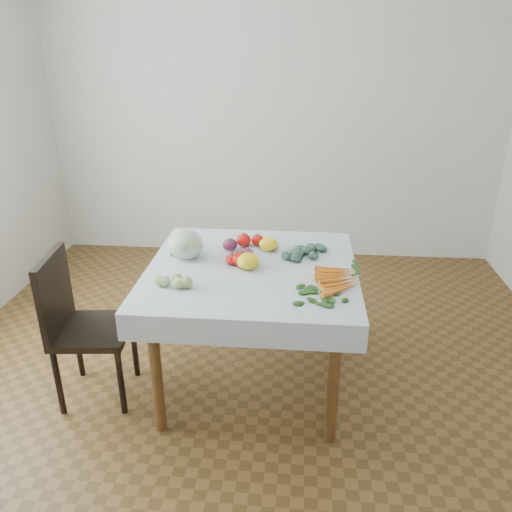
{
  "coord_description": "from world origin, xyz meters",
  "views": [
    {
      "loc": [
        0.24,
        -2.44,
        1.89
      ],
      "look_at": [
        0.02,
        0.0,
        0.82
      ],
      "focal_mm": 35.0,
      "sensor_mm": 36.0,
      "label": 1
    }
  ],
  "objects_px": {
    "table": "(252,284)",
    "heirloom_back": "(268,244)",
    "chair": "(77,318)",
    "carrot_bunch": "(338,279)",
    "cabbage": "(185,244)"
  },
  "relations": [
    {
      "from": "table",
      "to": "heirloom_back",
      "type": "xyz_separation_m",
      "value": [
        0.07,
        0.24,
        0.14
      ]
    },
    {
      "from": "carrot_bunch",
      "to": "table",
      "type": "bearing_deg",
      "value": 161.98
    },
    {
      "from": "cabbage",
      "to": "heirloom_back",
      "type": "relative_size",
      "value": 1.73
    },
    {
      "from": "chair",
      "to": "carrot_bunch",
      "type": "bearing_deg",
      "value": 1.98
    },
    {
      "from": "chair",
      "to": "table",
      "type": "bearing_deg",
      "value": 11.74
    },
    {
      "from": "chair",
      "to": "carrot_bunch",
      "type": "height_order",
      "value": "chair"
    },
    {
      "from": "heirloom_back",
      "to": "carrot_bunch",
      "type": "height_order",
      "value": "heirloom_back"
    },
    {
      "from": "table",
      "to": "cabbage",
      "type": "height_order",
      "value": "cabbage"
    },
    {
      "from": "chair",
      "to": "heirloom_back",
      "type": "bearing_deg",
      "value": 23.3
    },
    {
      "from": "cabbage",
      "to": "chair",
      "type": "bearing_deg",
      "value": -153.46
    },
    {
      "from": "table",
      "to": "carrot_bunch",
      "type": "bearing_deg",
      "value": -18.02
    },
    {
      "from": "table",
      "to": "heirloom_back",
      "type": "bearing_deg",
      "value": 72.93
    },
    {
      "from": "table",
      "to": "chair",
      "type": "bearing_deg",
      "value": -168.26
    },
    {
      "from": "heirloom_back",
      "to": "carrot_bunch",
      "type": "relative_size",
      "value": 0.31
    },
    {
      "from": "cabbage",
      "to": "carrot_bunch",
      "type": "xyz_separation_m",
      "value": [
        0.83,
        -0.23,
        -0.07
      ]
    }
  ]
}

